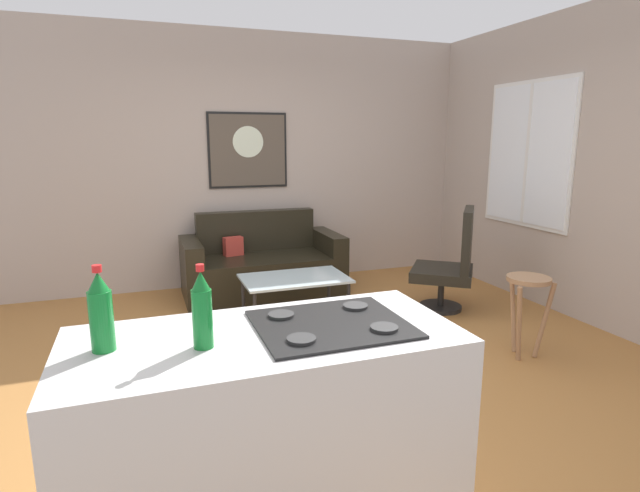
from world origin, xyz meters
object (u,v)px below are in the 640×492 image
(armchair, at_px, (452,263))
(coffee_table, at_px, (295,281))
(couch, at_px, (262,266))
(soda_bottle, at_px, (101,313))
(soda_bottle_2, at_px, (202,310))
(bar_stool, at_px, (527,295))
(wall_painting, at_px, (248,150))

(armchair, bearing_deg, coffee_table, 172.61)
(couch, distance_m, soda_bottle, 3.70)
(couch, xyz_separation_m, soda_bottle_2, (-1.02, -3.45, 0.75))
(coffee_table, xyz_separation_m, soda_bottle_2, (-1.09, -2.46, 0.65))
(armchair, height_order, soda_bottle_2, soda_bottle_2)
(coffee_table, height_order, bar_stool, bar_stool)
(armchair, xyz_separation_m, wall_painting, (-1.61, 1.64, 1.05))
(bar_stool, height_order, soda_bottle_2, soda_bottle_2)
(coffee_table, height_order, soda_bottle, soda_bottle)
(armchair, xyz_separation_m, bar_stool, (-0.09, -1.12, 0.02))
(soda_bottle, bearing_deg, couch, 68.02)
(coffee_table, distance_m, wall_painting, 1.84)
(wall_painting, bearing_deg, coffee_table, -86.38)
(wall_painting, bearing_deg, armchair, -45.52)
(soda_bottle, xyz_separation_m, wall_painting, (1.33, 3.81, 0.48))
(soda_bottle, bearing_deg, armchair, 36.37)
(armchair, distance_m, soda_bottle_2, 3.50)
(coffee_table, relative_size, soda_bottle, 3.00)
(soda_bottle_2, height_order, wall_painting, wall_painting)
(couch, distance_m, coffee_table, 1.00)
(armchair, distance_m, soda_bottle, 3.70)
(couch, relative_size, bar_stool, 2.64)
(couch, height_order, soda_bottle_2, soda_bottle_2)
(soda_bottle_2, bearing_deg, armchair, 40.93)
(bar_stool, relative_size, soda_bottle_2, 2.04)
(couch, relative_size, coffee_table, 1.77)
(soda_bottle, bearing_deg, coffee_table, 58.95)
(coffee_table, height_order, armchair, armchair)
(couch, height_order, armchair, armchair)
(coffee_table, bearing_deg, wall_painting, 93.62)
(coffee_table, relative_size, bar_stool, 1.49)
(bar_stool, height_order, soda_bottle, soda_bottle)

